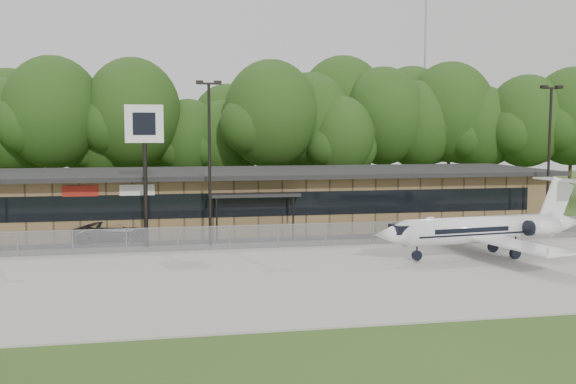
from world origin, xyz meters
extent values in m
plane|color=#2C4A1A|center=(0.00, 0.00, 0.00)|extent=(160.00, 160.00, 0.00)
cube|color=#9E9B93|center=(0.00, 8.00, 0.04)|extent=(64.00, 18.00, 0.08)
cube|color=#383835|center=(0.00, 19.50, 0.03)|extent=(50.00, 9.00, 0.06)
cube|color=olive|center=(0.00, 24.00, 2.00)|extent=(40.00, 10.00, 4.00)
cube|color=black|center=(0.00, 18.98, 2.30)|extent=(36.00, 0.08, 1.60)
cube|color=black|center=(0.00, 23.50, 4.15)|extent=(41.00, 11.50, 0.30)
cube|color=black|center=(-2.00, 18.40, 3.00)|extent=(6.00, 1.60, 0.20)
cube|color=maroon|center=(-13.00, 18.95, 3.40)|extent=(2.20, 0.06, 0.70)
cube|color=silver|center=(-9.50, 18.95, 3.40)|extent=(2.20, 0.06, 0.70)
cube|color=gray|center=(0.00, 15.00, 0.75)|extent=(46.00, 0.03, 1.50)
cube|color=gray|center=(0.00, 15.00, 1.50)|extent=(46.00, 0.04, 0.04)
cylinder|color=gray|center=(22.00, 48.00, 12.50)|extent=(0.20, 0.20, 25.00)
cylinder|color=black|center=(-5.00, 16.50, 5.00)|extent=(0.18, 0.18, 10.00)
cube|color=black|center=(-5.00, 16.50, 10.05)|extent=(1.20, 0.12, 0.12)
cube|color=black|center=(-5.55, 16.50, 10.12)|extent=(0.45, 0.30, 0.22)
cube|color=black|center=(-4.45, 16.50, 10.12)|extent=(0.45, 0.30, 0.22)
cylinder|color=black|center=(18.00, 16.50, 5.00)|extent=(0.18, 0.18, 10.00)
cube|color=black|center=(18.00, 16.50, 10.05)|extent=(1.20, 0.12, 0.12)
cube|color=black|center=(17.45, 16.50, 10.12)|extent=(0.45, 0.30, 0.22)
cube|color=black|center=(18.55, 16.50, 10.12)|extent=(0.45, 0.30, 0.22)
cylinder|color=white|center=(9.63, 9.97, 1.58)|extent=(9.40, 2.58, 1.49)
cone|color=white|center=(4.10, 9.31, 1.58)|extent=(2.02, 1.70, 1.49)
cone|color=white|center=(15.26, 10.64, 1.72)|extent=(2.21, 1.72, 1.49)
cube|color=white|center=(10.46, 6.98, 1.16)|extent=(2.69, 5.78, 0.11)
cube|color=white|center=(9.73, 13.07, 1.16)|extent=(2.69, 5.78, 0.11)
cylinder|color=white|center=(13.09, 9.21, 1.72)|extent=(2.13, 1.07, 0.84)
cylinder|color=white|center=(12.82, 11.52, 1.72)|extent=(2.13, 1.07, 0.84)
cube|color=white|center=(14.80, 10.58, 3.07)|extent=(2.28, 0.40, 2.80)
cube|color=white|center=(15.35, 10.65, 4.23)|extent=(1.71, 4.39, 0.09)
cube|color=black|center=(4.74, 9.38, 1.84)|extent=(1.05, 1.22, 0.46)
cube|color=black|center=(11.29, 10.17, 0.33)|extent=(1.00, 2.30, 0.65)
cylinder|color=black|center=(5.76, 9.51, 0.33)|extent=(0.62, 0.62, 0.20)
imported|color=#333336|center=(-11.20, 19.71, 0.72)|extent=(5.54, 3.32, 1.44)
cylinder|color=black|center=(-8.89, 16.80, 4.17)|extent=(0.26, 0.26, 8.34)
cube|color=silver|center=(-8.89, 16.80, 7.61)|extent=(2.30, 0.33, 2.29)
cube|color=black|center=(-8.89, 16.66, 7.61)|extent=(1.36, 0.08, 1.36)
camera|label=1|loc=(-7.55, -23.09, 7.24)|focal=40.00mm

